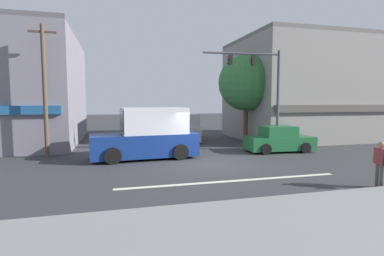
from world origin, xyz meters
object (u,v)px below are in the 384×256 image
utility_pole_near_left (45,89)px  street_tree (246,83)px  utility_pole_far_right (267,93)px  pedestrian_foreground_with_bag (381,162)px  box_truck_crossing_rightbound (148,135)px  traffic_light_mast (264,84)px  van_waiting_far (184,128)px  sedan_approaching_near (279,140)px

utility_pole_near_left → street_tree: bearing=12.2°
utility_pole_far_right → pedestrian_foreground_with_bag: bearing=-103.6°
utility_pole_near_left → utility_pole_far_right: utility_pole_far_right is taller
utility_pole_near_left → pedestrian_foreground_with_bag: 15.92m
box_truck_crossing_rightbound → traffic_light_mast: bearing=5.5°
utility_pole_near_left → van_waiting_far: utility_pole_near_left is taller
street_tree → traffic_light_mast: 3.71m
street_tree → sedan_approaching_near: (0.30, -4.20, -3.73)m
traffic_light_mast → sedan_approaching_near: bearing=-32.7°
utility_pole_near_left → van_waiting_far: (8.86, 5.07, -2.71)m
traffic_light_mast → van_waiting_far: 7.62m
sedan_approaching_near → pedestrian_foreground_with_bag: (-0.70, -7.88, 0.24)m
utility_pole_far_right → box_truck_crossing_rightbound: size_ratio=1.28×
van_waiting_far → pedestrian_foreground_with_bag: 14.81m
box_truck_crossing_rightbound → sedan_approaching_near: bearing=1.1°
box_truck_crossing_rightbound → pedestrian_foreground_with_bag: size_ratio=3.43×
utility_pole_far_right → van_waiting_far: utility_pole_far_right is taller
pedestrian_foreground_with_bag → van_waiting_far: bearing=104.8°
utility_pole_far_right → sedan_approaching_near: bearing=-112.7°
utility_pole_near_left → pedestrian_foreground_with_bag: size_ratio=4.28×
box_truck_crossing_rightbound → utility_pole_near_left: bearing=164.0°
street_tree → box_truck_crossing_rightbound: size_ratio=1.14×
traffic_light_mast → van_waiting_far: (-3.64, 5.90, -3.17)m
box_truck_crossing_rightbound → street_tree: bearing=29.4°
street_tree → utility_pole_near_left: 13.37m
traffic_light_mast → van_waiting_far: traffic_light_mast is taller
street_tree → traffic_light_mast: bearing=-98.5°
utility_pole_far_right → street_tree: bearing=-139.6°
van_waiting_far → street_tree: bearing=-28.1°
street_tree → box_truck_crossing_rightbound: (-7.73, -4.35, -3.19)m
street_tree → box_truck_crossing_rightbound: bearing=-150.6°
sedan_approaching_near → traffic_light_mast: bearing=147.3°
utility_pole_near_left → sedan_approaching_near: (13.35, -1.37, -3.01)m
utility_pole_near_left → box_truck_crossing_rightbound: utility_pole_near_left is taller
street_tree → traffic_light_mast: size_ratio=1.05×
utility_pole_near_left → box_truck_crossing_rightbound: 6.07m
utility_pole_near_left → utility_pole_far_right: (16.24, 5.54, 0.10)m
utility_pole_far_right → sedan_approaching_near: 8.11m
box_truck_crossing_rightbound → van_waiting_far: box_truck_crossing_rightbound is taller
traffic_light_mast → sedan_approaching_near: traffic_light_mast is taller
van_waiting_far → utility_pole_near_left: bearing=-150.2°
street_tree → van_waiting_far: bearing=151.9°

